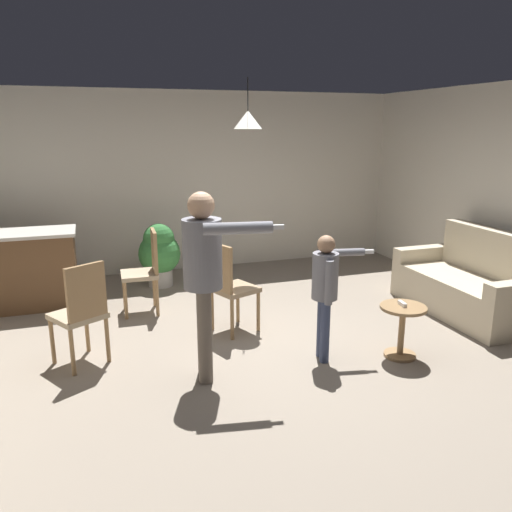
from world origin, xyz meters
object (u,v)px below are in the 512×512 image
object	(u,v)px
dining_chair_centre_back	(81,310)
spare_remote_on_table	(402,304)
couch_floral	(469,286)
side_table_by_couch	(402,325)
person_child	(326,284)
dining_chair_by_counter	(145,268)
kitchen_counter	(24,270)
person_adult	(204,266)
dining_chair_near_wall	(229,284)
potted_plant_corner	(159,252)

from	to	relation	value
dining_chair_centre_back	spare_remote_on_table	distance (m)	3.01
couch_floral	side_table_by_couch	bearing A→B (deg)	118.22
couch_floral	person_child	xyz separation A→B (m)	(-2.20, -0.61, 0.43)
dining_chair_by_counter	kitchen_counter	bearing A→B (deg)	66.97
dining_chair_centre_back	spare_remote_on_table	xyz separation A→B (m)	(2.91, -0.76, -0.01)
person_child	dining_chair_centre_back	world-z (taller)	person_child
side_table_by_couch	person_child	xyz separation A→B (m)	(-0.73, 0.19, 0.43)
couch_floral	person_child	distance (m)	2.32
person_adult	person_child	size ratio (longest dim) A/B	1.36
kitchen_counter	person_child	xyz separation A→B (m)	(2.85, -2.47, 0.28)
dining_chair_by_counter	person_child	bearing A→B (deg)	-139.48
dining_chair_by_counter	dining_chair_near_wall	xyz separation A→B (m)	(0.78, -0.91, 0.00)
kitchen_counter	potted_plant_corner	size ratio (longest dim) A/B	1.42
kitchen_counter	person_adult	size ratio (longest dim) A/B	0.76
couch_floral	dining_chair_centre_back	bearing A→B (deg)	90.08
kitchen_counter	person_adult	distance (m)	3.06
kitchen_counter	potted_plant_corner	xyz separation A→B (m)	(1.69, 0.34, 0.01)
dining_chair_near_wall	kitchen_counter	bearing A→B (deg)	-147.54
dining_chair_by_counter	dining_chair_near_wall	size ratio (longest dim) A/B	1.00
side_table_by_couch	dining_chair_near_wall	bearing A→B (deg)	141.95
person_adult	dining_chair_centre_back	world-z (taller)	person_adult
couch_floral	person_adult	xyz separation A→B (m)	(-3.35, -0.61, 0.70)
person_child	spare_remote_on_table	world-z (taller)	person_child
potted_plant_corner	spare_remote_on_table	distance (m)	3.53
kitchen_counter	spare_remote_on_table	bearing A→B (deg)	-36.46
potted_plant_corner	dining_chair_by_counter	bearing A→B (deg)	-106.88
side_table_by_couch	spare_remote_on_table	world-z (taller)	spare_remote_on_table
kitchen_counter	dining_chair_centre_back	size ratio (longest dim) A/B	1.26
potted_plant_corner	person_child	bearing A→B (deg)	-67.46
couch_floral	potted_plant_corner	world-z (taller)	couch_floral
kitchen_counter	spare_remote_on_table	size ratio (longest dim) A/B	9.69
spare_remote_on_table	person_adult	bearing A→B (deg)	174.84
kitchen_counter	spare_remote_on_table	world-z (taller)	kitchen_counter
couch_floral	potted_plant_corner	size ratio (longest dim) A/B	2.03
couch_floral	kitchen_counter	bearing A→B (deg)	69.52
person_child	dining_chair_by_counter	bearing A→B (deg)	-130.15
side_table_by_couch	dining_chair_centre_back	distance (m)	3.02
dining_chair_centre_back	spare_remote_on_table	size ratio (longest dim) A/B	7.69
person_adult	person_child	distance (m)	1.18
person_child	potted_plant_corner	size ratio (longest dim) A/B	1.38
couch_floral	side_table_by_couch	world-z (taller)	couch_floral
kitchen_counter	potted_plant_corner	world-z (taller)	kitchen_counter
dining_chair_centre_back	dining_chair_by_counter	bearing A→B (deg)	29.53
person_adult	person_child	world-z (taller)	person_adult
kitchen_counter	potted_plant_corner	distance (m)	1.72
couch_floral	dining_chair_near_wall	world-z (taller)	same
kitchen_counter	dining_chair_centre_back	world-z (taller)	dining_chair_centre_back
side_table_by_couch	potted_plant_corner	xyz separation A→B (m)	(-1.90, 3.00, 0.16)
side_table_by_couch	dining_chair_by_counter	size ratio (longest dim) A/B	0.52
potted_plant_corner	person_adult	bearing A→B (deg)	-89.65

